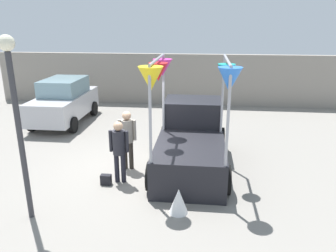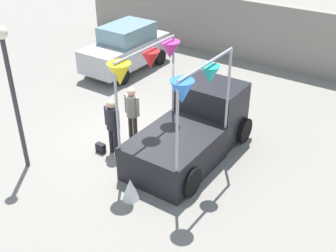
% 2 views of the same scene
% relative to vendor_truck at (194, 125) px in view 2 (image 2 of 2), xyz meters
% --- Properties ---
extents(ground_plane, '(60.00, 60.00, 0.00)m').
position_rel_vendor_truck_xyz_m(ground_plane, '(-1.57, -0.59, -0.90)').
color(ground_plane, gray).
extents(vendor_truck, '(2.50, 4.19, 3.31)m').
position_rel_vendor_truck_xyz_m(vendor_truck, '(0.00, 0.00, 0.00)').
color(vendor_truck, black).
rests_on(vendor_truck, ground).
extents(parked_car, '(1.88, 4.00, 1.88)m').
position_rel_vendor_truck_xyz_m(parked_car, '(-5.55, 3.76, 0.05)').
color(parked_car, '#B7B7BC').
rests_on(parked_car, ground).
extents(person_customer, '(0.53, 0.34, 1.72)m').
position_rel_vendor_truck_xyz_m(person_customer, '(-1.85, -1.36, 0.14)').
color(person_customer, black).
rests_on(person_customer, ground).
extents(person_vendor, '(0.53, 0.34, 1.76)m').
position_rel_vendor_truck_xyz_m(person_vendor, '(-1.82, -0.50, 0.17)').
color(person_vendor, '#2D2823').
rests_on(person_vendor, ground).
extents(handbag, '(0.28, 0.16, 0.28)m').
position_rel_vendor_truck_xyz_m(handbag, '(-2.20, -1.56, -0.76)').
color(handbag, black).
rests_on(handbag, ground).
extents(street_lamp, '(0.32, 0.32, 3.96)m').
position_rel_vendor_truck_xyz_m(street_lamp, '(-3.43, -3.21, 1.69)').
color(street_lamp, '#333338').
rests_on(street_lamp, ground).
extents(brick_boundary_wall, '(18.00, 0.36, 2.60)m').
position_rel_vendor_truck_xyz_m(brick_boundary_wall, '(-1.57, 7.55, 0.40)').
color(brick_boundary_wall, gray).
rests_on(brick_boundary_wall, ground).
extents(folded_kite_bundle_white, '(0.61, 0.61, 0.60)m').
position_rel_vendor_truck_xyz_m(folded_kite_bundle_white, '(-0.16, -2.70, -0.60)').
color(folded_kite_bundle_white, white).
rests_on(folded_kite_bundle_white, ground).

